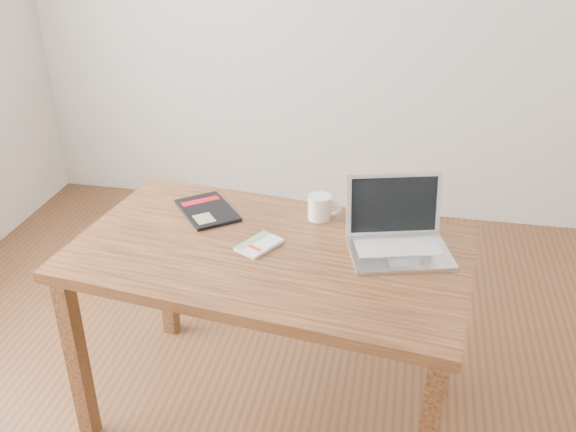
% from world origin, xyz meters
% --- Properties ---
extents(room, '(4.04, 4.04, 2.70)m').
position_xyz_m(room, '(-0.07, 0.00, 1.36)').
color(room, '#57351D').
rests_on(room, ground).
extents(desk, '(1.44, 0.94, 0.75)m').
position_xyz_m(desk, '(-0.16, 0.20, 0.66)').
color(desk, '#533019').
rests_on(desk, ground).
extents(white_guidebook, '(0.16, 0.18, 0.01)m').
position_xyz_m(white_guidebook, '(-0.20, 0.20, 0.76)').
color(white_guidebook, silver).
rests_on(white_guidebook, desk).
extents(black_guidebook, '(0.30, 0.31, 0.01)m').
position_xyz_m(black_guidebook, '(-0.45, 0.41, 0.76)').
color(black_guidebook, black).
rests_on(black_guidebook, desk).
extents(laptop, '(0.39, 0.35, 0.23)m').
position_xyz_m(laptop, '(0.27, 0.28, 0.80)').
color(laptop, silver).
rests_on(laptop, desk).
extents(coffee_mug, '(0.12, 0.09, 0.09)m').
position_xyz_m(coffee_mug, '(-0.03, 0.45, 0.80)').
color(coffee_mug, white).
rests_on(coffee_mug, desk).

